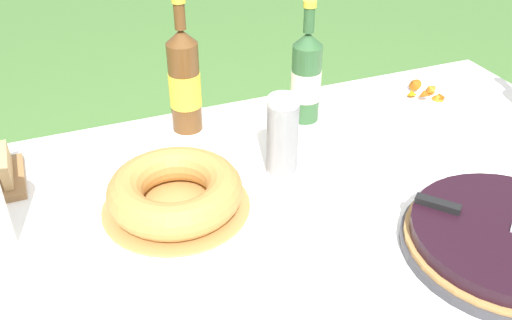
% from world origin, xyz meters
% --- Properties ---
extents(garden_table, '(1.74, 1.03, 0.69)m').
position_xyz_m(garden_table, '(0.00, 0.00, 0.63)').
color(garden_table, brown).
rests_on(garden_table, ground_plane).
extents(tablecloth, '(1.75, 1.04, 0.10)m').
position_xyz_m(tablecloth, '(0.00, 0.00, 0.68)').
color(tablecloth, white).
rests_on(tablecloth, garden_table).
extents(berry_tart, '(0.40, 0.40, 0.06)m').
position_xyz_m(berry_tart, '(0.31, -0.27, 0.72)').
color(berry_tart, '#38383D').
rests_on(berry_tart, tablecloth).
extents(serving_knife, '(0.26, 0.30, 0.01)m').
position_xyz_m(serving_knife, '(0.30, -0.25, 0.76)').
color(serving_knife, silver).
rests_on(serving_knife, berry_tart).
extents(bundt_cake, '(0.32, 0.32, 0.08)m').
position_xyz_m(bundt_cake, '(-0.25, 0.10, 0.73)').
color(bundt_cake, '#B78447').
rests_on(bundt_cake, tablecloth).
extents(cup_stack, '(0.07, 0.07, 0.20)m').
position_xyz_m(cup_stack, '(0.02, 0.13, 0.79)').
color(cup_stack, white).
rests_on(cup_stack, tablecloth).
extents(cider_bottle_green, '(0.08, 0.08, 0.33)m').
position_xyz_m(cider_bottle_green, '(0.18, 0.36, 0.82)').
color(cider_bottle_green, '#2D562D').
rests_on(cider_bottle_green, tablecloth).
extents(cider_bottle_amber, '(0.08, 0.08, 0.36)m').
position_xyz_m(cider_bottle_amber, '(-0.13, 0.42, 0.83)').
color(cider_bottle_amber, brown).
rests_on(cider_bottle_amber, tablecloth).
extents(snack_plate_near, '(0.21, 0.21, 0.06)m').
position_xyz_m(snack_plate_near, '(0.58, 0.35, 0.70)').
color(snack_plate_near, white).
rests_on(snack_plate_near, tablecloth).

